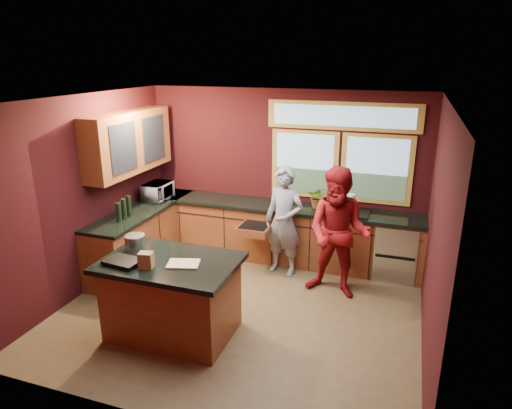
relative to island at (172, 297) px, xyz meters
The scene contains 14 objects.
floor 1.04m from the island, 51.25° to the left, with size 4.50×4.50×0.00m, color brown.
room_shell 1.68m from the island, 91.13° to the left, with size 4.52×4.02×2.71m.
back_counter 2.54m from the island, 72.20° to the left, with size 4.50×0.64×0.93m.
left_counter 2.08m from the island, 131.21° to the left, with size 0.64×2.30×0.93m.
island is the anchor object (origin of this frame).
person_grey 2.16m from the island, 67.64° to the left, with size 0.61×0.40×1.66m, color slate.
person_red 2.33m from the island, 42.95° to the left, with size 0.88×0.69×1.81m, color maroon.
microwave 2.51m from the island, 123.51° to the left, with size 0.51×0.34×0.28m, color #999999.
potted_plant 2.82m from the island, 63.88° to the left, with size 0.31×0.27×0.34m, color #999999.
paper_towel 3.02m from the island, 54.62° to the left, with size 0.12×0.12×0.28m, color white.
cutting_board 0.52m from the island, 14.04° to the right, with size 0.35×0.25×0.02m, color tan.
stock_pot 0.80m from the island, 164.74° to the left, with size 0.24×0.24×0.18m, color #BBBABF.
paper_bag 0.63m from the island, 120.96° to the right, with size 0.15×0.12×0.18m, color brown.
black_tray 0.71m from the island, 150.95° to the right, with size 0.40×0.28×0.05m, color black.
Camera 1 is at (1.90, -4.90, 3.17)m, focal length 32.00 mm.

